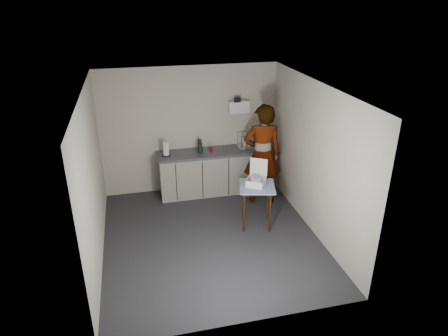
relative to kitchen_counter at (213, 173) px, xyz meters
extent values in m
plane|color=#25262A|center=(-0.40, -1.70, -0.43)|extent=(4.00, 4.00, 0.00)
cube|color=beige|center=(-0.40, 0.29, 0.87)|extent=(3.60, 0.02, 2.60)
cube|color=beige|center=(1.39, -1.70, 0.87)|extent=(0.02, 4.00, 2.60)
cube|color=beige|center=(-2.19, -1.70, 0.87)|extent=(0.02, 4.00, 2.60)
cube|color=white|center=(-0.40, -1.70, 2.17)|extent=(3.60, 4.00, 0.01)
cube|color=black|center=(0.00, 0.00, -0.39)|extent=(2.20, 0.52, 0.08)
cube|color=#AAA497|center=(0.00, 0.00, 0.00)|extent=(2.20, 0.58, 0.86)
cube|color=#494B53|center=(0.00, 0.00, 0.46)|extent=(2.24, 0.62, 0.05)
cube|color=black|center=(-0.80, -0.29, 0.00)|extent=(0.02, 0.01, 0.80)
cube|color=black|center=(-0.27, -0.29, 0.00)|extent=(0.02, 0.01, 0.80)
cube|color=black|center=(0.27, -0.29, 0.00)|extent=(0.01, 0.01, 0.80)
cube|color=black|center=(0.80, -0.29, 0.00)|extent=(0.02, 0.01, 0.80)
cube|color=white|center=(0.60, 0.22, 1.32)|extent=(0.42, 0.16, 0.24)
cube|color=white|center=(0.60, 0.27, 1.18)|extent=(0.30, 0.06, 0.04)
cube|color=black|center=(0.55, 0.13, 1.48)|extent=(0.14, 0.02, 0.10)
cylinder|color=#341A0B|center=(0.21, -1.64, -0.06)|extent=(0.04, 0.04, 0.73)
cylinder|color=#341A0B|center=(0.64, -1.75, -0.06)|extent=(0.04, 0.04, 0.73)
cylinder|color=#341A0B|center=(0.32, -1.21, -0.06)|extent=(0.04, 0.04, 0.73)
cylinder|color=#341A0B|center=(0.75, -1.32, -0.06)|extent=(0.04, 0.04, 0.73)
cube|color=#341A0B|center=(0.48, -1.48, 0.32)|extent=(0.66, 0.66, 0.04)
cube|color=#193E97|center=(0.48, -1.48, 0.35)|extent=(0.74, 0.74, 0.03)
imported|color=#B2A593|center=(0.85, -0.64, 0.58)|extent=(0.80, 0.58, 2.02)
imported|color=black|center=(-0.25, 0.01, 0.62)|extent=(0.15, 0.15, 0.28)
cylinder|color=red|center=(-0.03, -0.03, 0.54)|extent=(0.06, 0.06, 0.12)
cylinder|color=black|center=(-0.25, 0.06, 0.61)|extent=(0.07, 0.07, 0.25)
cylinder|color=black|center=(-0.94, -0.02, 0.49)|extent=(0.17, 0.17, 0.02)
cylinder|color=white|center=(-0.94, -0.02, 0.64)|extent=(0.12, 0.12, 0.28)
cube|color=silver|center=(0.78, 0.05, 0.49)|extent=(0.45, 0.33, 0.02)
cylinder|color=silver|center=(0.58, -0.10, 0.65)|extent=(0.01, 0.01, 0.29)
cylinder|color=silver|center=(0.98, -0.10, 0.65)|extent=(0.01, 0.01, 0.29)
cylinder|color=silver|center=(0.58, 0.19, 0.65)|extent=(0.01, 0.01, 0.29)
cylinder|color=silver|center=(0.98, 0.19, 0.65)|extent=(0.01, 0.01, 0.29)
cylinder|color=white|center=(0.67, 0.05, 0.63)|extent=(0.06, 0.25, 0.24)
cylinder|color=white|center=(0.76, 0.05, 0.63)|extent=(0.06, 0.25, 0.24)
cylinder|color=white|center=(0.85, 0.05, 0.63)|extent=(0.06, 0.25, 0.24)
cube|color=white|center=(0.47, -1.44, 0.37)|extent=(0.43, 0.43, 0.01)
cube|color=white|center=(0.40, -1.57, 0.43)|extent=(0.27, 0.17, 0.11)
cube|color=white|center=(0.55, -1.32, 0.43)|extent=(0.27, 0.17, 0.11)
cube|color=white|center=(0.35, -1.36, 0.43)|extent=(0.17, 0.27, 0.11)
cube|color=white|center=(0.60, -1.52, 0.43)|extent=(0.17, 0.27, 0.11)
cube|color=white|center=(0.56, -1.31, 0.65)|extent=(0.27, 0.17, 0.31)
cylinder|color=white|center=(0.47, -1.44, 0.43)|extent=(0.21, 0.21, 0.11)
sphere|color=#FD5DBB|center=(0.41, -1.45, 0.51)|extent=(0.07, 0.07, 0.07)
sphere|color=#509ADB|center=(0.50, -1.51, 0.51)|extent=(0.07, 0.07, 0.07)
sphere|color=#5ADB76|center=(0.50, -1.40, 0.51)|extent=(0.07, 0.07, 0.07)
sphere|color=#FD5DBB|center=(0.46, -1.38, 0.51)|extent=(0.07, 0.07, 0.07)
camera|label=1|loc=(-1.53, -7.40, 3.50)|focal=32.00mm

